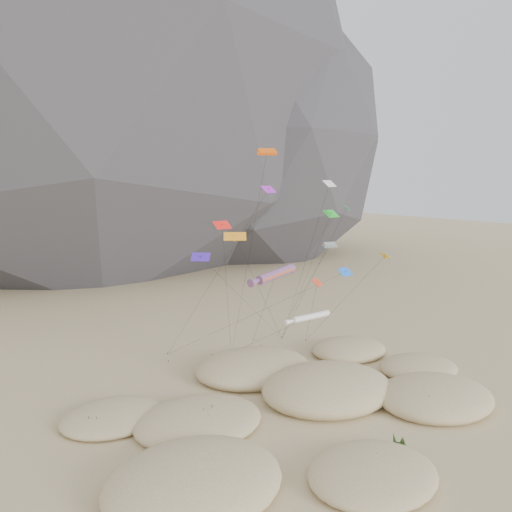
# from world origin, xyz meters

# --- Properties ---
(ground) EXTENTS (500.00, 500.00, 0.00)m
(ground) POSITION_xyz_m (0.00, 0.00, 0.00)
(ground) COLOR #CCB789
(ground) RESTS_ON ground
(rock_headland) EXTENTS (226.37, 148.64, 177.50)m
(rock_headland) POSITION_xyz_m (6.37, 118.72, 72.68)
(rock_headland) COLOR black
(rock_headland) RESTS_ON ground
(dunes) EXTENTS (48.39, 36.42, 4.11)m
(dunes) POSITION_xyz_m (-1.91, 3.60, 0.73)
(dunes) COLOR #CCB789
(dunes) RESTS_ON ground
(dune_grass) EXTENTS (42.87, 27.94, 1.54)m
(dune_grass) POSITION_xyz_m (-0.49, 2.83, 0.83)
(dune_grass) COLOR black
(dune_grass) RESTS_ON ground
(kite_stakes) EXTENTS (21.54, 5.87, 0.30)m
(kite_stakes) POSITION_xyz_m (1.62, 23.69, 0.15)
(kite_stakes) COLOR #3F2D1E
(kite_stakes) RESTS_ON ground
(rainbow_tube_kite) EXTENTS (8.21, 12.06, 14.33)m
(rainbow_tube_kite) POSITION_xyz_m (-0.52, 11.01, 13.40)
(rainbow_tube_kite) COLOR #D75516
(rainbow_tube_kite) RESTS_ON ground
(white_tube_kite) EXTENTS (5.85, 16.98, 9.71)m
(white_tube_kite) POSITION_xyz_m (0.79, 5.92, 9.12)
(white_tube_kite) COLOR silver
(white_tube_kite) RESTS_ON ground
(orange_parafoil) EXTENTS (3.56, 13.38, 28.32)m
(orange_parafoil) POSITION_xyz_m (-1.28, 11.70, 27.43)
(orange_parafoil) COLOR #D54E0B
(orange_parafoil) RESTS_ON ground
(multi_parafoil) EXTENTS (2.39, 14.44, 16.59)m
(multi_parafoil) POSITION_xyz_m (9.22, 12.42, 15.95)
(multi_parafoil) COLOR red
(multi_parafoil) RESTS_ON ground
(delta_kites) EXTENTS (28.26, 21.55, 24.61)m
(delta_kites) POSITION_xyz_m (3.26, 11.21, 17.68)
(delta_kites) COLOR blue
(delta_kites) RESTS_ON ground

